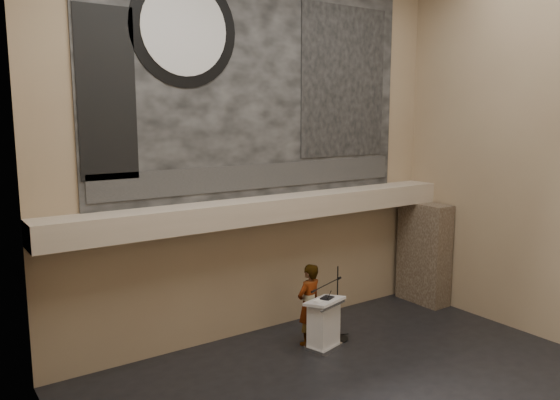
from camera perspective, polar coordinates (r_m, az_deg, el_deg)
wall_back at (r=12.31m, az=-2.12°, el=5.32°), size 10.00×0.02×8.50m
wall_left at (r=6.61m, az=-20.45°, el=1.55°), size 0.02×8.00×8.50m
wall_right at (r=13.24m, az=26.72°, el=4.62°), size 0.02×8.00×8.50m
soffit at (r=12.13m, az=-1.07°, el=-0.92°), size 10.00×0.80×0.50m
sprinkler_left at (r=11.35m, az=-7.69°, el=-3.13°), size 0.04×0.04×0.06m
sprinkler_right at (r=13.27m, az=5.92°, el=-1.34°), size 0.04×0.04×0.06m
banner at (r=12.28m, az=-2.08°, el=12.08°), size 8.00×0.05×5.00m
banner_text_strip at (r=12.30m, az=-1.93°, el=2.51°), size 7.76×0.02×0.55m
banner_clock_rim at (r=11.48m, az=-9.96°, el=17.19°), size 2.30×0.02×2.30m
banner_clock_face at (r=11.46m, az=-9.92°, el=17.20°), size 1.84×0.02×1.84m
banner_building_print at (r=13.69m, az=6.72°, el=12.13°), size 2.60×0.02×3.60m
banner_brick_print at (r=10.79m, az=-17.65°, el=10.49°), size 1.10×0.02×3.20m
stone_pier at (r=15.18m, az=14.80°, el=-5.37°), size 0.60×1.40×2.70m
lectern at (r=12.12m, az=4.58°, el=-12.76°), size 0.93×0.76×1.14m
binder at (r=11.96m, az=4.96°, el=-10.17°), size 0.33×0.30×0.04m
papers at (r=11.83m, az=4.37°, el=-10.46°), size 0.32×0.37×0.00m
speaker_person at (r=12.18m, az=3.05°, el=-10.84°), size 0.73×0.56×1.82m
mic_stand at (r=12.68m, az=5.88°, el=-13.30°), size 1.29×0.65×1.70m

